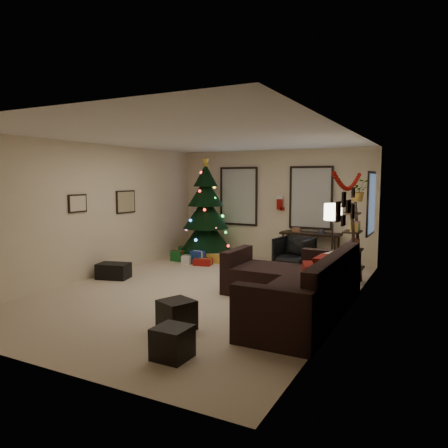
{
  "coord_description": "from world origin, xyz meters",
  "views": [
    {
      "loc": [
        3.74,
        -6.46,
        1.99
      ],
      "look_at": [
        0.1,
        0.6,
        1.15
      ],
      "focal_mm": 34.03,
      "sensor_mm": 36.0,
      "label": 1
    }
  ],
  "objects_px": {
    "sofa": "(296,289)",
    "bookshelf": "(355,244)",
    "christmas_tree": "(206,216)",
    "desk": "(311,236)",
    "desk_chair": "(294,253)"
  },
  "relations": [
    {
      "from": "christmas_tree",
      "to": "sofa",
      "type": "relative_size",
      "value": 0.83
    },
    {
      "from": "desk",
      "to": "desk_chair",
      "type": "distance_m",
      "value": 0.74
    },
    {
      "from": "bookshelf",
      "to": "desk",
      "type": "bearing_deg",
      "value": 131.11
    },
    {
      "from": "desk_chair",
      "to": "christmas_tree",
      "type": "bearing_deg",
      "value": -177.1
    },
    {
      "from": "christmas_tree",
      "to": "desk",
      "type": "height_order",
      "value": "christmas_tree"
    },
    {
      "from": "sofa",
      "to": "christmas_tree",
      "type": "bearing_deg",
      "value": 137.76
    },
    {
      "from": "christmas_tree",
      "to": "bookshelf",
      "type": "xyz_separation_m",
      "value": [
        3.83,
        -0.99,
        -0.31
      ]
    },
    {
      "from": "christmas_tree",
      "to": "sofa",
      "type": "height_order",
      "value": "christmas_tree"
    },
    {
      "from": "sofa",
      "to": "desk",
      "type": "distance_m",
      "value": 3.59
    },
    {
      "from": "sofa",
      "to": "bookshelf",
      "type": "height_order",
      "value": "bookshelf"
    },
    {
      "from": "sofa",
      "to": "bookshelf",
      "type": "bearing_deg",
      "value": 76.21
    },
    {
      "from": "bookshelf",
      "to": "desk_chair",
      "type": "bearing_deg",
      "value": 150.98
    },
    {
      "from": "sofa",
      "to": "bookshelf",
      "type": "relative_size",
      "value": 1.98
    },
    {
      "from": "desk_chair",
      "to": "bookshelf",
      "type": "relative_size",
      "value": 0.46
    },
    {
      "from": "sofa",
      "to": "desk_chair",
      "type": "relative_size",
      "value": 4.33
    }
  ]
}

